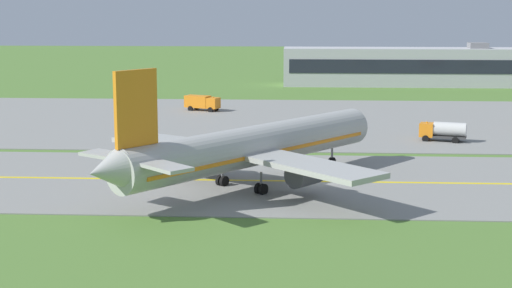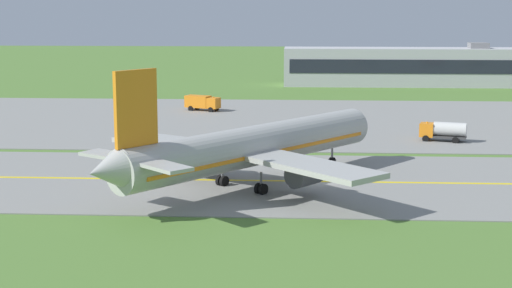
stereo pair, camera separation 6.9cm
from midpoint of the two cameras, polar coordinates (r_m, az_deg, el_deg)
The scene contains 8 objects.
ground_plane at distance 81.01m, azimuth 4.61°, elevation -2.79°, with size 500.00×500.00×0.00m, color #517A33.
taxiway_strip at distance 81.00m, azimuth 4.61°, elevation -2.75°, with size 240.00×28.00×0.10m, color gray.
apron_pad at distance 122.85m, azimuth 8.87°, elevation 1.62°, with size 140.00×52.00×0.10m, color gray.
taxiway_centreline at distance 80.99m, azimuth 4.61°, elevation -2.72°, with size 220.00×0.60×0.01m, color yellow.
airplane_lead at distance 77.62m, azimuth -0.35°, elevation -0.22°, with size 29.31×33.33×12.70m.
service_truck_fuel at distance 106.73m, azimuth 13.38°, elevation 0.97°, with size 6.33×3.66×2.65m.
service_truck_pushback at distance 133.53m, azimuth -3.95°, elevation 3.05°, with size 6.33×4.19×2.60m.
terminal_building at distance 177.28m, azimuth 11.90°, elevation 5.49°, with size 60.41×8.91×9.51m.
Camera 1 is at (-1.93, -78.91, 18.25)m, focal length 55.13 mm.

